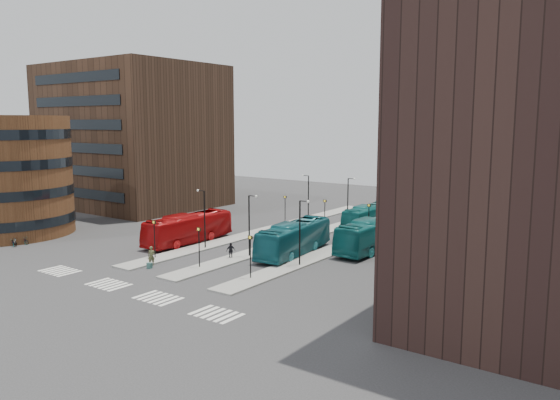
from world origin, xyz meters
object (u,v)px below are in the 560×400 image
Objects in this scene: commuter_c at (258,253)px; teal_bus_b at (369,216)px; red_bus at (188,228)px; bicycle_near at (13,242)px; traveller at (151,256)px; teal_bus_c at (375,234)px; suitcase at (149,266)px; commuter_a at (165,237)px; bicycle_mid at (14,242)px; teal_bus_d at (449,209)px; bicycle_far at (22,241)px; teal_bus_a at (294,238)px; commuter_b at (231,251)px.

teal_bus_b is at bearing 174.77° from commuter_c.
red_bus is 23.15m from teal_bus_b.
bicycle_near is (-25.43, -10.37, -0.42)m from commuter_c.
teal_bus_b is 29.71m from traveller.
teal_bus_c reaches higher than traveller.
commuter_a reaches higher than suitcase.
bicycle_mid is (-25.43, -10.20, -0.36)m from commuter_c.
traveller reaches higher than commuter_c.
teal_bus_d reaches higher than suitcase.
red_bus is 18.10m from bicycle_far.
commuter_a is 15.73m from bicycle_far.
teal_bus_a reaches higher than commuter_c.
bicycle_far is (-25.43, -9.31, -0.42)m from commuter_c.
traveller is at bearing 124.31° from suitcase.
teal_bus_b is 21.72m from commuter_c.
commuter_c reaches higher than bicycle_mid.
commuter_c is (6.54, 7.76, 0.58)m from suitcase.
red_bus reaches higher than bicycle_far.
teal_bus_c is 6.65× the size of commuter_a.
commuter_c is at bearing -10.85° from red_bus.
commuter_c is at bearing -48.91° from commuter_b.
teal_bus_b reaches higher than commuter_a.
teal_bus_d is 6.21× the size of commuter_a.
commuter_c reaches higher than commuter_b.
suitcase is at bearing 150.44° from commuter_a.
teal_bus_c is (13.43, 18.68, 1.45)m from suitcase.
teal_bus_a is 17.15m from teal_bus_b.
bicycle_mid is (-26.49, -14.75, -1.15)m from teal_bus_a.
traveller is (-8.04, -28.59, -0.56)m from teal_bus_b.
teal_bus_d is at bearing 65.73° from suitcase.
teal_bus_a is at bearing -130.96° from teal_bus_c.
suitcase is 30.38m from teal_bus_b.
commuter_a is at bearing -38.08° from bicycle_mid.
teal_bus_a is 0.96× the size of teal_bus_c.
bicycle_far is at bearing 55.68° from commuter_a.
teal_bus_c reaches higher than teal_bus_b.
suitcase is 23.05m from teal_bus_c.
suitcase is at bearing -67.50° from bicycle_mid.
teal_bus_a is 1.13× the size of teal_bus_b.
bicycle_far is at bearing 135.35° from commuter_b.
bicycle_near reaches higher than bicycle_far.
bicycle_near is (-26.22, -32.06, -1.03)m from teal_bus_b.
bicycle_far is (0.00, 1.05, -0.00)m from bicycle_near.
red_bus is 7.28× the size of bicycle_near.
bicycle_far is at bearing -146.42° from teal_bus_c.
suitcase is 0.05× the size of teal_bus_d.
commuter_c is 1.06× the size of bicycle_far.
teal_bus_d is 41.68m from traveller.
traveller is at bearing -59.08° from bicycle_near.
commuter_a is (-13.22, -22.18, -0.53)m from teal_bus_b.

